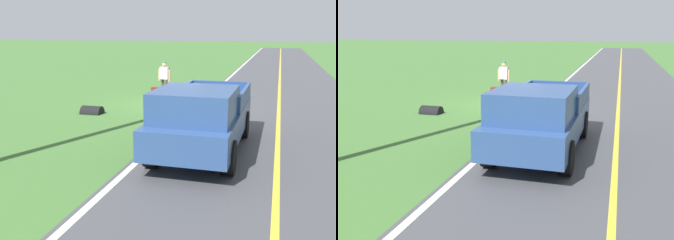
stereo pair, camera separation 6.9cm
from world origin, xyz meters
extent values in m
plane|color=#427033|center=(0.00, 0.00, 0.00)|extent=(200.00, 200.00, 0.00)
cube|color=#47474C|center=(-4.46, 0.00, 0.00)|extent=(7.02, 120.00, 0.00)
cube|color=silver|center=(-1.13, 0.00, 0.01)|extent=(0.16, 117.60, 0.00)
cube|color=gold|center=(-4.46, 0.00, 0.01)|extent=(0.14, 117.60, 0.00)
cylinder|color=#4C473D|center=(0.83, -1.71, 0.44)|extent=(0.18, 0.18, 0.88)
cylinder|color=#4C473D|center=(1.04, -1.97, 0.44)|extent=(0.18, 0.18, 0.88)
cube|color=white|center=(0.94, -1.84, 1.17)|extent=(0.42, 0.29, 0.58)
sphere|color=tan|center=(0.94, -1.84, 1.57)|extent=(0.23, 0.23, 0.23)
sphere|color=#4C564C|center=(0.94, -1.84, 1.65)|extent=(0.20, 0.20, 0.20)
cube|color=black|center=(0.92, -2.04, 1.20)|extent=(0.33, 0.22, 0.44)
cylinder|color=tan|center=(0.68, -1.80, 1.06)|extent=(0.10, 0.10, 0.58)
cylinder|color=tan|center=(1.20, -1.84, 1.06)|extent=(0.10, 0.10, 0.58)
cube|color=maroon|center=(1.36, -1.83, 0.23)|extent=(0.47, 0.24, 0.46)
cube|color=#2D4C84|center=(-2.51, 6.07, 0.75)|extent=(2.05, 5.42, 0.70)
cube|color=#2D4C84|center=(-2.50, 7.26, 1.46)|extent=(1.86, 2.18, 0.72)
cube|color=black|center=(-2.50, 7.26, 1.53)|extent=(1.69, 1.31, 0.43)
cube|color=#2D4C84|center=(-3.46, 5.00, 1.33)|extent=(0.13, 3.02, 0.45)
cube|color=#2D4C84|center=(-1.58, 4.98, 1.33)|extent=(0.13, 3.02, 0.45)
cube|color=#2D4C84|center=(-2.53, 3.48, 1.33)|extent=(1.84, 0.12, 0.45)
cylinder|color=black|center=(-3.39, 7.83, 0.40)|extent=(0.31, 0.80, 0.80)
cylinder|color=black|center=(-1.59, 7.81, 0.40)|extent=(0.31, 0.80, 0.80)
cylinder|color=black|center=(-3.42, 4.53, 0.40)|extent=(0.31, 0.80, 0.80)
cylinder|color=black|center=(-1.62, 4.51, 0.40)|extent=(0.31, 0.80, 0.80)
cylinder|color=black|center=(2.57, 2.64, 0.00)|extent=(0.80, 0.60, 0.60)
camera|label=1|loc=(-4.36, 16.20, 3.17)|focal=41.73mm
camera|label=2|loc=(-4.43, 16.18, 3.17)|focal=41.73mm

